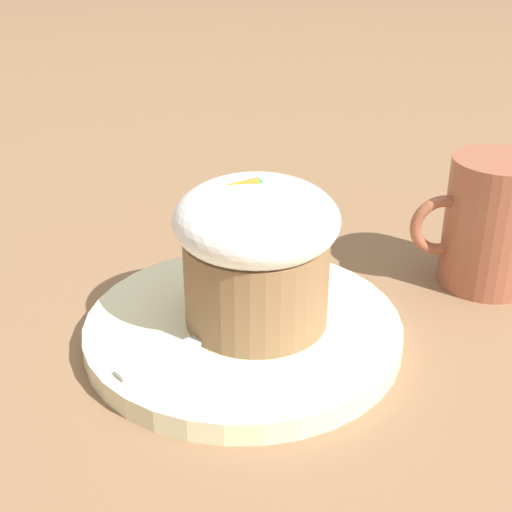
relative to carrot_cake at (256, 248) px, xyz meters
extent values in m
plane|color=#846042|center=(0.01, 0.00, -0.07)|extent=(4.00, 4.00, 0.00)
cylinder|color=beige|center=(0.01, 0.00, -0.06)|extent=(0.22, 0.22, 0.02)
cylinder|color=olive|center=(0.00, 0.00, -0.02)|extent=(0.10, 0.10, 0.06)
ellipsoid|color=white|center=(0.00, 0.00, 0.02)|extent=(0.11, 0.11, 0.05)
cone|color=orange|center=(0.01, 0.00, 0.05)|extent=(0.02, 0.01, 0.01)
sphere|color=green|center=(0.00, 0.00, 0.05)|extent=(0.01, 0.01, 0.01)
cube|color=#B7B7BC|center=(0.05, 0.03, -0.05)|extent=(0.08, 0.06, 0.00)
ellipsoid|color=#B7B7BC|center=(0.00, 0.00, -0.05)|extent=(0.05, 0.05, 0.01)
cylinder|color=#9E563D|center=(-0.19, -0.06, -0.02)|extent=(0.07, 0.07, 0.10)
torus|color=#9E563D|center=(-0.15, -0.06, -0.02)|extent=(0.05, 0.01, 0.05)
camera|label=1|loc=(0.05, 0.42, 0.21)|focal=50.00mm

